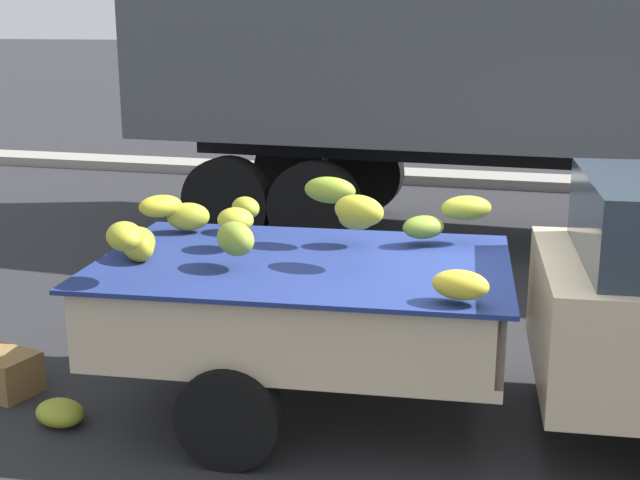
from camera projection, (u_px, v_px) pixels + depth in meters
The scene contains 5 objects.
ground at pixel (504, 417), 5.78m from camera, with size 220.00×220.00×0.00m, color #28282B.
curb_strip at pixel (535, 182), 13.80m from camera, with size 80.00×0.80×0.16m, color gray.
pickup_truck at pixel (592, 304), 5.36m from camera, with size 4.90×2.18×1.70m.
fallen_banana_bunch_near_tailgate at pixel (60, 413), 5.66m from camera, with size 0.36×0.28×0.17m, color #9DA52B.
produce_crate at pixel (1, 372), 6.15m from camera, with size 0.52×0.36×0.30m, color olive.
Camera 1 is at (0.17, -5.44, 2.62)m, focal length 47.64 mm.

